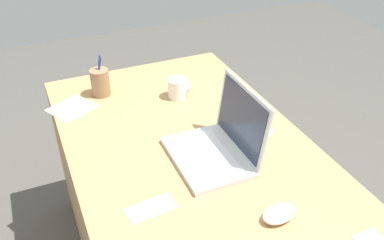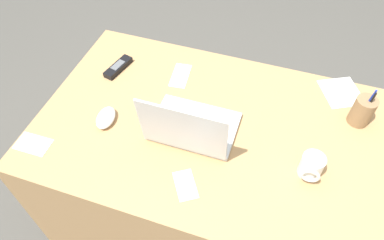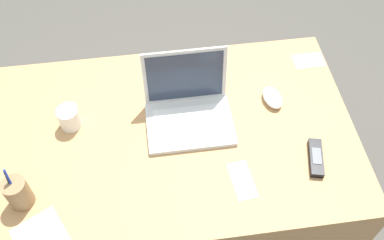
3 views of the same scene
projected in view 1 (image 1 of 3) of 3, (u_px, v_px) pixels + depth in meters
desk at (190, 217)px, 1.70m from camera, size 1.39×0.84×0.73m
laptop at (218, 144)px, 1.42m from camera, size 0.31×0.26×0.25m
computer_mouse at (279, 214)px, 1.20m from camera, size 0.08×0.12×0.04m
coffee_mug_white at (178, 88)px, 1.77m from camera, size 0.08×0.09×0.09m
pen_holder at (100, 82)px, 1.77m from camera, size 0.08×0.08×0.18m
paper_note_left at (151, 208)px, 1.24m from camera, size 0.08×0.15×0.00m
paper_note_right at (260, 135)px, 1.56m from camera, size 0.12×0.13×0.00m
paper_note_front at (72, 108)px, 1.71m from camera, size 0.21×0.21×0.00m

